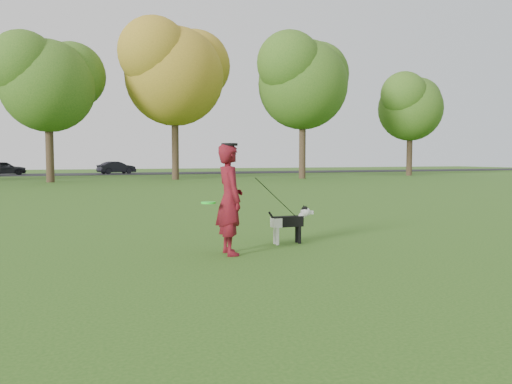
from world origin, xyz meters
name	(u,v)px	position (x,y,z in m)	size (l,w,h in m)	color
ground	(263,249)	(0.00, 0.00, 0.00)	(120.00, 120.00, 0.00)	#285116
road	(102,174)	(0.00, 40.00, 0.01)	(120.00, 7.00, 0.02)	black
man	(230,199)	(-0.67, -0.24, 0.88)	(0.64, 0.42, 1.76)	#520B1F
dog	(291,220)	(0.66, 0.32, 0.42)	(0.90, 0.18, 0.68)	black
car_left	(4,168)	(-8.07, 40.00, 0.62)	(1.41, 3.50, 1.19)	black
car_mid	(117,168)	(1.28, 40.00, 0.58)	(1.20, 3.43, 1.13)	black
man_held_items	(277,199)	(0.26, 0.01, 0.84)	(1.94, 0.75, 1.31)	#20FF29
tree_row	(91,65)	(-1.43, 26.07, 7.41)	(51.74, 8.86, 12.01)	#38281C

